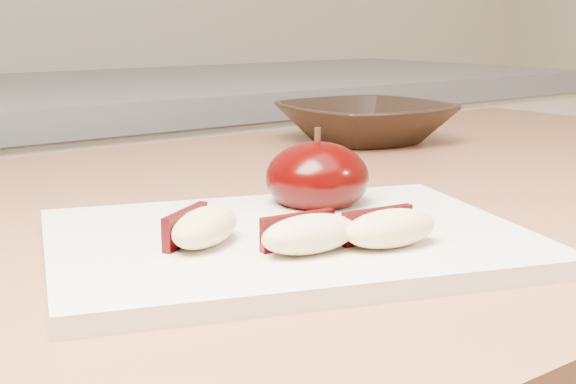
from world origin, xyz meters
TOP-DOWN VIEW (x-y plane):
  - cutting_board at (0.07, 0.38)m, footprint 0.34×0.30m
  - apple_half at (0.13, 0.43)m, footprint 0.09×0.09m
  - apple_wedge_a at (0.01, 0.39)m, footprint 0.07×0.06m
  - apple_wedge_b at (0.05, 0.34)m, footprint 0.06×0.04m
  - apple_wedge_c at (0.09, 0.32)m, footprint 0.06×0.04m
  - bowl at (0.41, 0.67)m, footprint 0.20×0.20m

SIDE VIEW (x-z plane):
  - cutting_board at x=0.07m, z-range 0.90..0.91m
  - apple_wedge_a at x=0.01m, z-range 0.91..0.93m
  - apple_wedge_b at x=0.05m, z-range 0.91..0.93m
  - apple_wedge_c at x=0.09m, z-range 0.91..0.93m
  - bowl at x=0.41m, z-range 0.90..0.95m
  - apple_half at x=0.13m, z-range 0.90..0.96m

